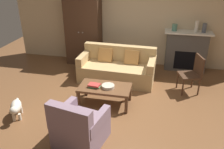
# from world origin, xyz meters

# --- Properties ---
(ground_plane) EXTENTS (9.60, 9.60, 0.00)m
(ground_plane) POSITION_xyz_m (0.00, 0.00, 0.00)
(ground_plane) COLOR brown
(back_wall) EXTENTS (7.20, 0.10, 2.80)m
(back_wall) POSITION_xyz_m (0.00, 2.55, 1.40)
(back_wall) COLOR beige
(back_wall) RESTS_ON ground
(fireplace) EXTENTS (1.26, 0.48, 1.12)m
(fireplace) POSITION_xyz_m (1.55, 2.30, 0.57)
(fireplace) COLOR #4C4947
(fireplace) RESTS_ON ground
(armoire) EXTENTS (1.06, 0.57, 2.01)m
(armoire) POSITION_xyz_m (-1.40, 2.22, 1.01)
(armoire) COLOR #472D1E
(armoire) RESTS_ON ground
(couch) EXTENTS (1.95, 0.93, 0.86)m
(couch) POSITION_xyz_m (-0.20, 1.25, 0.32)
(couch) COLOR tan
(couch) RESTS_ON ground
(coffee_table) EXTENTS (1.10, 0.60, 0.42)m
(coffee_table) POSITION_xyz_m (-0.24, 0.05, 0.37)
(coffee_table) COLOR brown
(coffee_table) RESTS_ON ground
(fruit_bowl) EXTENTS (0.27, 0.27, 0.06)m
(fruit_bowl) POSITION_xyz_m (-0.16, 0.02, 0.45)
(fruit_bowl) COLOR beige
(fruit_bowl) RESTS_ON coffee_table
(book_stack) EXTENTS (0.26, 0.20, 0.07)m
(book_stack) POSITION_xyz_m (-0.45, -0.01, 0.45)
(book_stack) COLOR #427A4C
(book_stack) RESTS_ON coffee_table
(mantel_vase_jade) EXTENTS (0.14, 0.14, 0.18)m
(mantel_vase_jade) POSITION_xyz_m (1.17, 2.28, 1.21)
(mantel_vase_jade) COLOR slate
(mantel_vase_jade) RESTS_ON fireplace
(mantel_vase_cream) EXTENTS (0.10, 0.10, 0.30)m
(mantel_vase_cream) POSITION_xyz_m (1.73, 2.28, 1.27)
(mantel_vase_cream) COLOR beige
(mantel_vase_cream) RESTS_ON fireplace
(mantel_vase_slate) EXTENTS (0.11, 0.11, 0.24)m
(mantel_vase_slate) POSITION_xyz_m (1.93, 2.28, 1.24)
(mantel_vase_slate) COLOR #565B66
(mantel_vase_slate) RESTS_ON fireplace
(armchair_near_left) EXTENTS (0.91, 0.91, 0.88)m
(armchair_near_left) POSITION_xyz_m (-0.36, -1.24, 0.32)
(armchair_near_left) COLOR gray
(armchair_near_left) RESTS_ON ground
(side_chair_wooden) EXTENTS (0.55, 0.55, 0.90)m
(side_chair_wooden) POSITION_xyz_m (1.64, 1.01, 0.51)
(side_chair_wooden) COLOR #472D1E
(side_chair_wooden) RESTS_ON ground
(dog) EXTENTS (0.35, 0.53, 0.39)m
(dog) POSITION_xyz_m (-1.82, -0.83, 0.25)
(dog) COLOR beige
(dog) RESTS_ON ground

